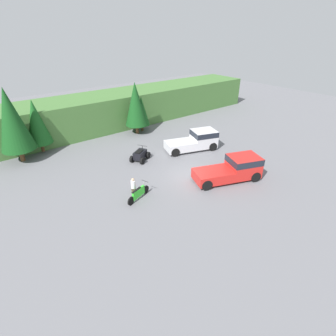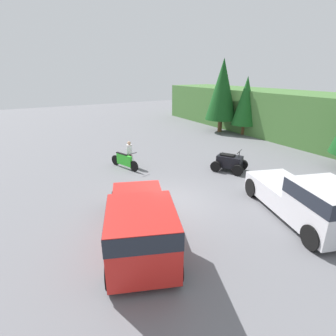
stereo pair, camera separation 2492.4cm
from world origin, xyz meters
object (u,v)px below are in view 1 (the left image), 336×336
Objects in this scene: pickup_truck_red at (234,168)px; dirt_bike at (139,193)px; quad_atv at (140,155)px; pickup_truck_second at (196,140)px; rider_person at (133,187)px.

pickup_truck_red reaches higher than dirt_bike.
pickup_truck_red reaches higher than quad_atv.
quad_atv is (-5.94, 1.36, -0.50)m from pickup_truck_second.
dirt_bike is at bearing -154.54° from quad_atv.
dirt_bike is (-9.47, -3.98, -0.55)m from pickup_truck_second.
pickup_truck_red is 8.36m from rider_person.
pickup_truck_second is 10.29m from dirt_bike.
dirt_bike is at bearing -93.56° from rider_person.
pickup_truck_red is 6.55m from pickup_truck_second.
pickup_truck_second is 3.45× the size of rider_person.
quad_atv is 6.15m from rider_person.
quad_atv is at bearing -174.71° from pickup_truck_second.
pickup_truck_red and pickup_truck_second have the same top height.
pickup_truck_second is at bearing -43.95° from quad_atv.
dirt_bike is at bearing -176.06° from pickup_truck_red.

